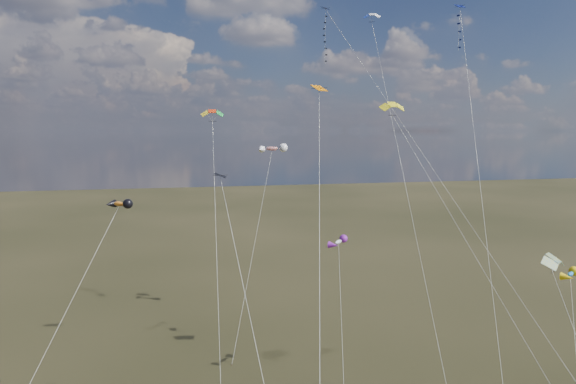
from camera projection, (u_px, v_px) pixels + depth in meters
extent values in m
cube|color=black|center=(325.00, 8.00, 59.15)|extent=(1.11, 1.08, 0.38)
cylinder|color=silver|center=(444.00, 185.00, 48.83)|extent=(15.03, 29.39, 38.35)
cube|color=#09104D|center=(460.00, 6.00, 47.09)|extent=(0.87, 0.79, 0.40)
cylinder|color=silver|center=(484.00, 216.00, 38.88)|extent=(6.43, 19.90, 35.67)
cube|color=black|center=(220.00, 175.00, 39.72)|extent=(1.08, 1.11, 0.30)
cylinder|color=silver|center=(254.00, 334.00, 35.11)|extent=(3.12, 12.78, 20.85)
cube|color=#D46D02|center=(319.00, 88.00, 35.79)|extent=(1.26, 1.22, 0.46)
cylinder|color=silver|center=(320.00, 345.00, 25.67)|extent=(6.37, 22.82, 27.24)
cylinder|color=silver|center=(482.00, 262.00, 42.79)|extent=(9.12, 17.20, 26.76)
cylinder|color=silver|center=(407.00, 188.00, 48.73)|extent=(2.85, 26.62, 37.78)
cylinder|color=silver|center=(217.00, 258.00, 45.14)|extent=(1.10, 18.51, 26.29)
ellipsoid|color=orange|center=(119.00, 204.00, 42.10)|extent=(2.27, 2.12, 0.90)
cylinder|color=silver|center=(50.00, 342.00, 36.85)|extent=(9.14, 11.05, 18.32)
ellipsoid|color=silver|center=(339.00, 242.00, 48.37)|extent=(2.39, 2.52, 0.87)
cylinder|color=silver|center=(342.00, 329.00, 45.11)|extent=(1.91, 8.03, 13.87)
ellipsoid|color=red|center=(272.00, 149.00, 64.89)|extent=(3.50, 2.41, 1.24)
cylinder|color=silver|center=(254.00, 246.00, 59.10)|extent=(6.90, 13.12, 22.05)
cube|color=#332316|center=(232.00, 365.00, 53.31)|extent=(0.10, 0.10, 0.12)
ellipsoid|color=blue|center=(571.00, 274.00, 42.01)|extent=(2.11, 1.80, 0.92)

